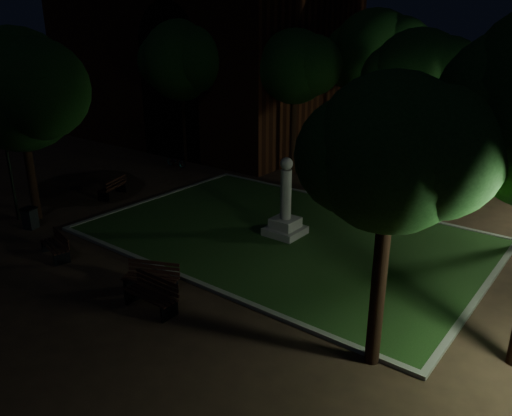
{
  "coord_description": "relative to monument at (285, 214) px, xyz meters",
  "views": [
    {
      "loc": [
        10.51,
        -13.41,
        7.99
      ],
      "look_at": [
        -0.71,
        1.0,
        1.34
      ],
      "focal_mm": 35.0,
      "sensor_mm": 36.0,
      "label": 1
    }
  ],
  "objects": [
    {
      "name": "bench_near_left",
      "position": [
        -0.8,
        -6.3,
        -0.5
      ],
      "size": [
        1.86,
        1.28,
        0.97
      ],
      "rotation": [
        0.0,
        0.0,
        0.42
      ],
      "color": "black",
      "rests_on": "ground"
    },
    {
      "name": "bench_near_right",
      "position": [
        0.03,
        -7.0,
        -0.48
      ],
      "size": [
        1.83,
        0.66,
        1.0
      ],
      "rotation": [
        0.0,
        0.0,
        0.01
      ],
      "color": "black",
      "rests_on": "ground"
    },
    {
      "name": "bench_far_side",
      "position": [
        3.13,
        5.71,
        -0.52
      ],
      "size": [
        1.73,
        0.75,
        0.92
      ],
      "rotation": [
        0.0,
        0.0,
        3.24
      ],
      "color": "black",
      "rests_on": "ground"
    },
    {
      "name": "lamppost_nw",
      "position": [
        -11.62,
        8.02,
        2.05
      ],
      "size": [
        1.18,
        0.28,
        4.27
      ],
      "color": "black",
      "rests_on": "ground"
    },
    {
      "name": "bicycle",
      "position": [
        -11.28,
        4.73,
        -0.57
      ],
      "size": [
        1.5,
        0.6,
        0.77
      ],
      "primitive_type": "imported",
      "rotation": [
        0.0,
        0.0,
        1.63
      ],
      "color": "black",
      "rests_on": "ground"
    },
    {
      "name": "tree_west",
      "position": [
        -9.7,
        -5.08,
        4.61
      ],
      "size": [
        6.14,
        5.02,
        8.08
      ],
      "color": "black",
      "rests_on": "ground"
    },
    {
      "name": "lamppost_sw",
      "position": [
        -10.36,
        -5.68,
        2.19
      ],
      "size": [
        1.18,
        0.28,
        4.51
      ],
      "color": "black",
      "rests_on": "ground"
    },
    {
      "name": "building_main",
      "position": [
        -15.86,
        11.79,
        6.42
      ],
      "size": [
        20.0,
        12.0,
        15.0
      ],
      "color": "#461F11",
      "rests_on": "ground"
    },
    {
      "name": "tree_se",
      "position": [
        6.41,
        -5.28,
        4.43
      ],
      "size": [
        4.39,
        3.59,
        7.2
      ],
      "color": "black",
      "rests_on": "ground"
    },
    {
      "name": "bench_left_side",
      "position": [
        -9.63,
        -1.14,
        -0.51
      ],
      "size": [
        1.16,
        1.84,
        0.95
      ],
      "rotation": [
        0.0,
        0.0,
        -1.22
      ],
      "color": "black",
      "rests_on": "ground"
    },
    {
      "name": "monument",
      "position": [
        0.0,
        0.0,
        0.0
      ],
      "size": [
        1.4,
        1.4,
        3.2
      ],
      "color": "#9E978F",
      "rests_on": "lawn"
    },
    {
      "name": "tree_far_north",
      "position": [
        -2.09,
        11.72,
        5.53
      ],
      "size": [
        6.15,
        5.02,
        9.01
      ],
      "color": "black",
      "rests_on": "ground"
    },
    {
      "name": "tree_north_wl",
      "position": [
        -4.89,
        7.86,
        4.99
      ],
      "size": [
        4.91,
        4.0,
        7.97
      ],
      "color": "black",
      "rests_on": "ground"
    },
    {
      "name": "tree_nw",
      "position": [
        -11.68,
        6.07,
        5.15
      ],
      "size": [
        5.8,
        4.74,
        8.48
      ],
      "color": "black",
      "rests_on": "ground"
    },
    {
      "name": "lawn_kerb",
      "position": [
        0.0,
        0.0,
        -0.9
      ],
      "size": [
        15.4,
        10.4,
        0.12
      ],
      "color": "slate",
      "rests_on": "ground"
    },
    {
      "name": "lawn",
      "position": [
        0.0,
        0.0,
        -0.92
      ],
      "size": [
        15.0,
        10.0,
        0.08
      ],
      "primitive_type": "cube",
      "color": "#24441A",
      "rests_on": "ground"
    },
    {
      "name": "tree_north_er",
      "position": [
        2.37,
        6.71,
        4.91
      ],
      "size": [
        5.22,
        4.26,
        8.01
      ],
      "color": "black",
      "rests_on": "ground"
    },
    {
      "name": "ground",
      "position": [
        0.0,
        -2.0,
        -0.96
      ],
      "size": [
        80.0,
        80.0,
        0.0
      ],
      "primitive_type": "plane",
      "color": "#3C281C"
    },
    {
      "name": "bench_west_near",
      "position": [
        -5.51,
        -6.75,
        -0.53
      ],
      "size": [
        1.75,
        0.96,
        0.91
      ],
      "rotation": [
        0.0,
        0.0,
        -0.24
      ],
      "color": "black",
      "rests_on": "ground"
    },
    {
      "name": "trash_bin",
      "position": [
        -8.93,
        -5.87,
        -0.5
      ],
      "size": [
        0.66,
        0.66,
        0.9
      ],
      "color": "black",
      "rests_on": "ground"
    }
  ]
}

